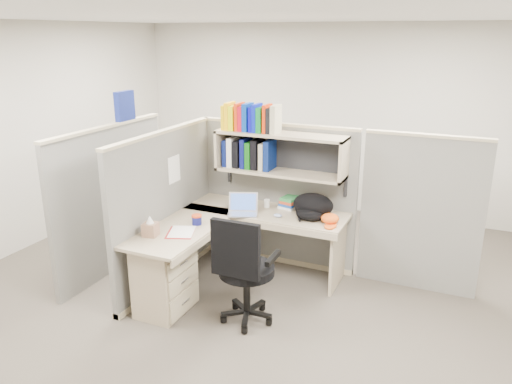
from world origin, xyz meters
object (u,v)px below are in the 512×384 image
at_px(backpack, 311,207).
at_px(laptop, 243,205).
at_px(snack_canister, 197,220).
at_px(task_chair, 245,286).
at_px(desk, 194,260).

bearing_deg(backpack, laptop, -172.24).
xyz_separation_m(backpack, snack_canister, (-0.99, -0.63, -0.07)).
xyz_separation_m(laptop, task_chair, (0.40, -0.80, -0.46)).
bearing_deg(task_chair, laptop, 116.38).
xyz_separation_m(desk, snack_canister, (-0.07, 0.21, 0.34)).
relative_size(desk, backpack, 4.11).
distance_m(desk, snack_canister, 0.41).
xyz_separation_m(desk, backpack, (0.92, 0.84, 0.42)).
bearing_deg(snack_canister, desk, -71.06).
height_order(snack_canister, task_chair, task_chair).
bearing_deg(desk, snack_canister, 108.94).
bearing_deg(backpack, desk, -145.94).
bearing_deg(backpack, task_chair, -114.47).
relative_size(snack_canister, task_chair, 0.10).
bearing_deg(desk, laptop, 70.36).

